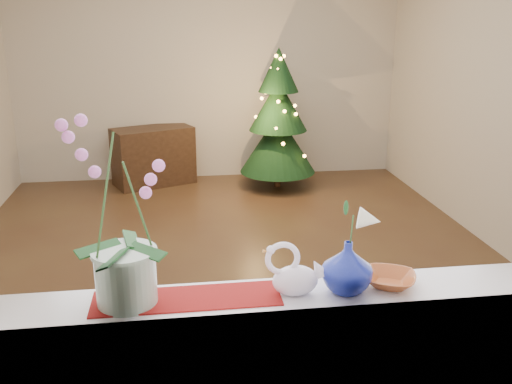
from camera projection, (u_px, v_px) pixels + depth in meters
ground at (231, 258)px, 4.69m from camera, size 5.00×5.00×0.00m
wall_back at (208, 64)px, 6.64m from camera, size 4.50×0.10×2.70m
wall_front at (296, 196)px, 1.92m from camera, size 4.50×0.10×2.70m
wall_right at (507, 88)px, 4.58m from camera, size 0.10×5.00×2.70m
windowsill at (287, 297)px, 2.18m from camera, size 2.20×0.26×0.04m
window_frame at (297, 91)px, 1.84m from camera, size 2.22×0.06×1.60m
runner at (187, 298)px, 2.12m from camera, size 0.70×0.20×0.01m
orchid_pot at (121, 214)px, 1.99m from camera, size 0.25×0.25×0.70m
swan at (295, 269)px, 2.14m from camera, size 0.26×0.15×0.20m
blue_vase at (347, 263)px, 2.15m from camera, size 0.29×0.29×0.23m
lily at (350, 212)px, 2.09m from camera, size 0.13×0.07×0.18m
paperweight at (341, 284)px, 2.17m from camera, size 0.08×0.08×0.07m
amber_dish at (389, 280)px, 2.23m from camera, size 0.22×0.22×0.04m
xmas_tree at (278, 119)px, 6.38m from camera, size 0.87×0.87×1.57m
side_table at (153, 156)px, 6.62m from camera, size 0.99×0.75×0.67m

